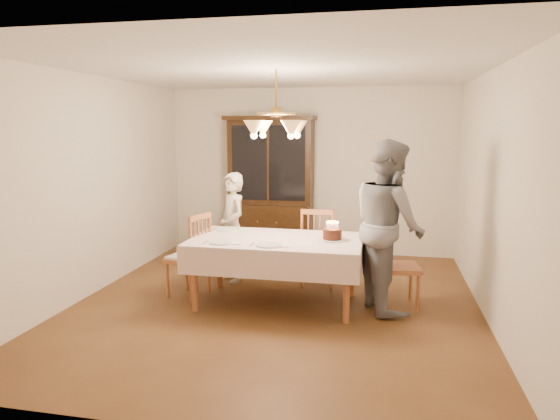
% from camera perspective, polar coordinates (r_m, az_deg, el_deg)
% --- Properties ---
extents(ground, '(5.00, 5.00, 0.00)m').
position_cam_1_polar(ground, '(5.80, -0.41, -10.61)').
color(ground, '#513017').
rests_on(ground, ground).
extents(room_shell, '(5.00, 5.00, 5.00)m').
position_cam_1_polar(room_shell, '(5.46, -0.43, 5.17)').
color(room_shell, white).
rests_on(room_shell, ground).
extents(dining_table, '(1.90, 1.10, 0.76)m').
position_cam_1_polar(dining_table, '(5.60, -0.42, -4.03)').
color(dining_table, '#99512C').
rests_on(dining_table, ground).
extents(china_hutch, '(1.38, 0.54, 2.16)m').
position_cam_1_polar(china_hutch, '(7.83, -1.06, 2.48)').
color(china_hutch, black).
rests_on(china_hutch, ground).
extents(chair_far_side, '(0.45, 0.43, 1.00)m').
position_cam_1_polar(chair_far_side, '(6.36, 4.47, -4.66)').
color(chair_far_side, '#99512C').
rests_on(chair_far_side, ground).
extents(chair_left_end, '(0.52, 0.54, 1.00)m').
position_cam_1_polar(chair_left_end, '(6.02, -10.41, -5.49)').
color(chair_left_end, '#99512C').
rests_on(chair_left_end, ground).
extents(chair_right_end, '(0.49, 0.50, 1.00)m').
position_cam_1_polar(chair_right_end, '(5.73, 13.38, -6.47)').
color(chair_right_end, '#99512C').
rests_on(chair_right_end, ground).
extents(elderly_woman, '(0.59, 0.62, 1.42)m').
position_cam_1_polar(elderly_woman, '(6.47, -5.46, -2.00)').
color(elderly_woman, beige).
rests_on(elderly_woman, ground).
extents(adult_in_grey, '(1.00, 1.11, 1.87)m').
position_cam_1_polar(adult_in_grey, '(5.55, 12.29, -1.71)').
color(adult_in_grey, slate).
rests_on(adult_in_grey, ground).
extents(birthday_cake, '(0.30, 0.30, 0.21)m').
position_cam_1_polar(birthday_cake, '(5.53, 5.99, -2.85)').
color(birthday_cake, white).
rests_on(birthday_cake, dining_table).
extents(place_setting_near_left, '(0.40, 0.26, 0.02)m').
position_cam_1_polar(place_setting_near_left, '(5.40, -6.62, -3.70)').
color(place_setting_near_left, white).
rests_on(place_setting_near_left, dining_table).
extents(place_setting_near_right, '(0.42, 0.27, 0.02)m').
position_cam_1_polar(place_setting_near_right, '(5.25, -1.19, -4.02)').
color(place_setting_near_right, white).
rests_on(place_setting_near_right, dining_table).
extents(place_setting_far_left, '(0.42, 0.27, 0.02)m').
position_cam_1_polar(place_setting_far_left, '(6.08, -5.81, -2.22)').
color(place_setting_far_left, white).
rests_on(place_setting_far_left, dining_table).
extents(chandelier, '(0.62, 0.62, 0.73)m').
position_cam_1_polar(chandelier, '(5.45, -0.43, 9.32)').
color(chandelier, '#BF8C3F').
rests_on(chandelier, ground).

